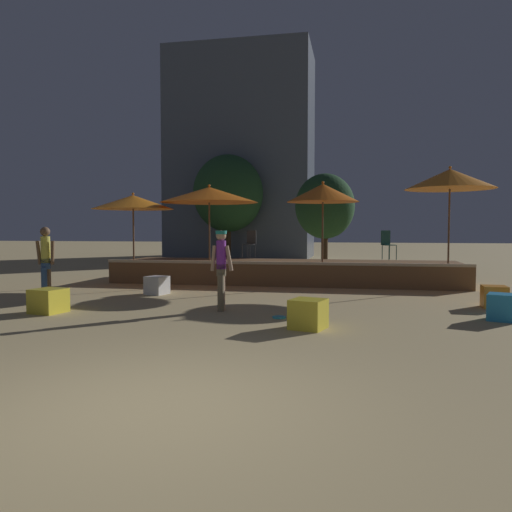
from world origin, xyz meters
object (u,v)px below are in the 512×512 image
Objects in this scene: cube_seat_3 at (494,297)px; bistro_chair_1 at (250,241)px; patio_umbrella_3 at (209,195)px; person_1 at (221,266)px; bistro_chair_0 at (387,242)px; patio_umbrella_2 at (450,179)px; cube_seat_1 at (308,314)px; background_tree_1 at (325,207)px; frisbee_disc at (279,317)px; cube_seat_2 at (157,285)px; person_0 at (46,261)px; background_tree_0 at (228,193)px; patio_umbrella_0 at (133,202)px; cube_seat_0 at (503,307)px; patio_umbrella_1 at (323,193)px; cube_seat_4 at (48,301)px.

bistro_chair_1 reaches higher than cube_seat_3.
bistro_chair_1 is (0.90, 1.67, -1.42)m from patio_umbrella_3.
person_1 reaches higher than bistro_chair_0.
patio_umbrella_2 reaches higher than cube_seat_1.
background_tree_1 is (1.41, 11.32, 1.71)m from person_1.
bistro_chair_1 is (-6.29, 4.75, 1.04)m from cube_seat_3.
frisbee_disc is (-4.29, -2.11, -0.22)m from cube_seat_3.
bistro_chair_0 is (3.65, 6.20, 0.36)m from person_1.
cube_seat_2 is 2.73m from person_0.
person_0 is 6.81m from bistro_chair_1.
background_tree_0 reaches higher than cube_seat_2.
background_tree_1 is (-4.16, 9.81, 2.38)m from cube_seat_3.
patio_umbrella_2 reaches higher than person_1.
patio_umbrella_2 is 1.97× the size of person_0.
patio_umbrella_0 is 3.92m from bistro_chair_1.
patio_umbrella_3 is 11.84m from background_tree_0.
patio_umbrella_2 is at bearing -70.01° from person_0.
bistro_chair_0 is 1.00× the size of bistro_chair_1.
patio_umbrella_2 is 0.60× the size of background_tree_0.
cube_seat_2 is at bearing -161.78° from patio_umbrella_2.
person_0 is 0.43× the size of background_tree_1.
patio_umbrella_3 is at bearing 119.11° from frisbee_disc.
patio_umbrella_2 is 5.49m from cube_seat_0.
patio_umbrella_1 is 5.65m from cube_seat_3.
patio_umbrella_1 is at bearing 48.59° from cube_seat_4.
cube_seat_2 is at bearing 174.70° from bistro_chair_0.
background_tree_1 is (4.73, 12.22, 2.38)m from cube_seat_4.
bistro_chair_1 is at bearing -112.80° from background_tree_1.
patio_umbrella_3 is 0.53× the size of background_tree_0.
patio_umbrella_2 is 0.85× the size of background_tree_1.
cube_seat_0 is at bearing -26.10° from patio_umbrella_0.
bistro_chair_0 is 5.75m from background_tree_1.
person_1 is 7.20m from bistro_chair_0.
person_0 reaches higher than cube_seat_1.
cube_seat_1 is 18.90m from background_tree_0.
patio_umbrella_0 reaches higher than cube_seat_3.
patio_umbrella_1 is 12.73m from background_tree_0.
bistro_chair_0 is at bearing -66.39° from background_tree_1.
background_tree_0 reaches higher than bistro_chair_0.
cube_seat_3 is 7.95m from bistro_chair_1.
bistro_chair_1 is at bearing -71.64° from background_tree_0.
person_0 is at bearing 162.51° from cube_seat_1.
patio_umbrella_0 is 4.65× the size of cube_seat_2.
background_tree_0 is (-1.69, 13.94, 3.35)m from cube_seat_2.
cube_seat_0 is 8.68m from cube_seat_4.
patio_umbrella_1 is at bearing -87.15° from background_tree_1.
bistro_chair_0 is at bearing 33.75° from cube_seat_2.
patio_umbrella_2 is 2.07× the size of person_1.
person_1 is (3.31, 0.90, 0.67)m from cube_seat_4.
cube_seat_2 is at bearing 138.73° from cube_seat_1.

